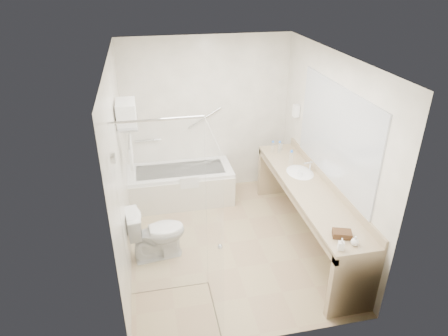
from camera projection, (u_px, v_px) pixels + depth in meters
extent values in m
plane|color=tan|center=(228.00, 243.00, 5.45)|extent=(3.20, 3.20, 0.00)
cube|color=silver|center=(230.00, 57.00, 4.31)|extent=(2.60, 3.20, 0.10)
cube|color=white|center=(207.00, 117.00, 6.27)|extent=(2.60, 0.10, 2.50)
cube|color=white|center=(268.00, 240.00, 3.49)|extent=(2.60, 0.10, 2.50)
cube|color=white|center=(120.00, 171.00, 4.65)|extent=(0.10, 3.20, 2.50)
cube|color=white|center=(328.00, 152.00, 5.11)|extent=(0.10, 3.20, 2.50)
cube|color=white|center=(181.00, 185.00, 6.32)|extent=(1.60, 0.70, 0.55)
cube|color=beige|center=(184.00, 198.00, 6.02)|extent=(1.60, 0.02, 0.50)
cube|color=silver|center=(190.00, 182.00, 5.93)|extent=(0.28, 0.06, 0.18)
cylinder|color=silver|center=(148.00, 140.00, 6.20)|extent=(0.40, 0.03, 0.03)
cylinder|color=silver|center=(205.00, 118.00, 6.23)|extent=(0.53, 0.03, 0.33)
cube|color=silver|center=(164.00, 214.00, 4.21)|extent=(0.90, 0.01, 2.10)
cube|color=silver|center=(214.00, 234.00, 3.90)|extent=(0.02, 0.90, 2.10)
cylinder|color=silver|center=(157.00, 120.00, 3.73)|extent=(0.90, 0.02, 0.02)
sphere|color=silver|center=(220.00, 247.00, 3.80)|extent=(0.05, 0.05, 0.05)
cylinder|color=silver|center=(113.00, 159.00, 3.33)|extent=(0.04, 0.10, 0.10)
cube|color=silver|center=(127.00, 123.00, 4.77)|extent=(0.24, 0.55, 0.02)
cylinder|color=silver|center=(129.00, 140.00, 4.87)|extent=(0.02, 0.55, 0.02)
cube|color=silver|center=(131.00, 152.00, 4.94)|extent=(0.03, 0.42, 0.32)
cube|color=silver|center=(127.00, 119.00, 4.74)|extent=(0.22, 0.40, 0.08)
cube|color=silver|center=(126.00, 112.00, 4.70)|extent=(0.22, 0.40, 0.08)
cube|color=silver|center=(125.00, 105.00, 4.66)|extent=(0.22, 0.40, 0.08)
cube|color=tan|center=(309.00, 188.00, 5.13)|extent=(0.55, 2.70, 0.05)
cube|color=tan|center=(329.00, 181.00, 5.14)|extent=(0.03, 2.70, 0.10)
cube|color=tan|center=(290.00, 194.00, 5.11)|extent=(0.04, 2.70, 0.08)
cube|color=tan|center=(354.00, 285.00, 4.18)|extent=(0.55, 0.08, 0.80)
cube|color=tan|center=(275.00, 171.00, 6.46)|extent=(0.55, 0.08, 0.80)
ellipsoid|color=white|center=(300.00, 174.00, 5.48)|extent=(0.40, 0.52, 0.14)
cylinder|color=silver|center=(310.00, 166.00, 5.46)|extent=(0.03, 0.03, 0.14)
cube|color=#B3B8C0|center=(335.00, 135.00, 4.84)|extent=(0.02, 2.00, 1.20)
cube|color=white|center=(296.00, 111.00, 5.93)|extent=(0.08, 0.10, 0.18)
imported|color=white|center=(157.00, 233.00, 5.06)|extent=(0.77, 0.50, 0.71)
cube|color=#4C331B|center=(342.00, 234.00, 4.17)|extent=(0.23, 0.19, 0.06)
imported|color=white|center=(341.00, 247.00, 3.98)|extent=(0.10, 0.14, 0.06)
imported|color=white|center=(355.00, 242.00, 4.04)|extent=(0.11, 0.12, 0.08)
cylinder|color=silver|center=(279.00, 148.00, 5.99)|extent=(0.06, 0.06, 0.17)
cylinder|color=blue|center=(280.00, 142.00, 5.95)|extent=(0.03, 0.03, 0.02)
cylinder|color=silver|center=(291.00, 158.00, 5.64)|extent=(0.07, 0.07, 0.19)
cylinder|color=blue|center=(292.00, 151.00, 5.59)|extent=(0.04, 0.04, 0.03)
cylinder|color=silver|center=(273.00, 147.00, 6.02)|extent=(0.06, 0.06, 0.16)
cylinder|color=blue|center=(273.00, 142.00, 5.97)|extent=(0.03, 0.03, 0.02)
cylinder|color=silver|center=(300.00, 174.00, 5.32)|extent=(0.09, 0.09, 0.10)
cylinder|color=silver|center=(280.00, 147.00, 6.10)|extent=(0.09, 0.09, 0.09)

